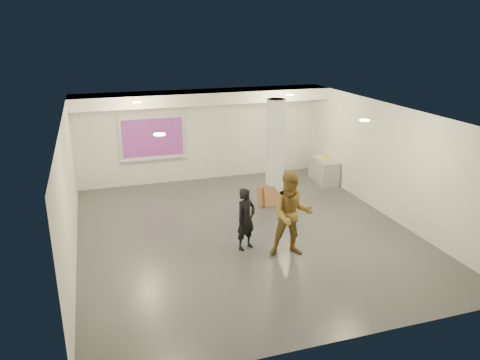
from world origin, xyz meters
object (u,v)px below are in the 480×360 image
object	(u,v)px
man	(292,214)
projection_screen	(153,138)
column	(275,152)
credenza	(324,170)
woman	(246,219)

from	to	relation	value
man	projection_screen	bearing A→B (deg)	125.31
column	man	size ratio (longest dim) A/B	1.54
projection_screen	credenza	distance (m)	5.64
credenza	woman	size ratio (longest dim) A/B	0.91
woman	man	bearing A→B (deg)	-60.53
projection_screen	credenza	xyz separation A→B (m)	(5.32, -1.47, -1.14)
projection_screen	woman	distance (m)	5.51
woman	man	size ratio (longest dim) A/B	0.75
woman	column	bearing A→B (deg)	30.41
credenza	woman	xyz separation A→B (m)	(-3.98, -3.81, 0.34)
column	projection_screen	world-z (taller)	column
credenza	woman	distance (m)	5.52
column	woman	xyz separation A→B (m)	(-1.76, -2.63, -0.77)
woman	credenza	bearing A→B (deg)	17.93
column	credenza	bearing A→B (deg)	28.03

